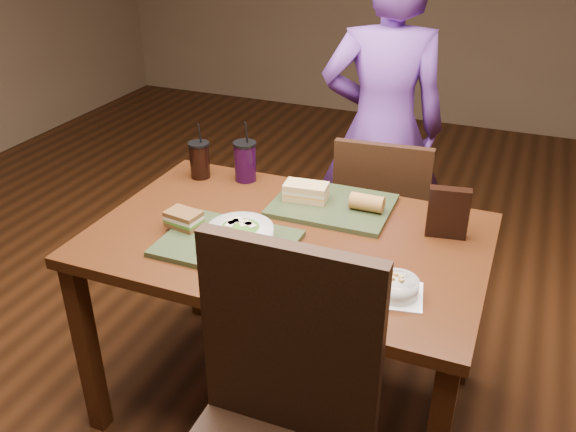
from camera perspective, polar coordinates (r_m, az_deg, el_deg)
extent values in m
plane|color=#381C0B|center=(2.49, 0.00, -16.85)|extent=(6.00, 6.00, 0.00)
cube|color=#42200D|center=(2.27, -18.26, -11.83)|extent=(0.06, 0.06, 0.71)
cube|color=#42200D|center=(2.76, -8.62, -2.88)|extent=(0.06, 0.06, 0.71)
cube|color=#42200D|center=(2.45, 16.70, -8.29)|extent=(0.06, 0.06, 0.71)
cube|color=#42200D|center=(2.04, 0.00, -2.23)|extent=(1.30, 0.85, 0.04)
cube|color=black|center=(1.52, 0.15, -11.68)|extent=(0.46, 0.05, 0.55)
cube|color=black|center=(2.76, 9.17, -1.46)|extent=(0.42, 0.42, 0.04)
cube|color=black|center=(2.49, 8.62, 1.68)|extent=(0.39, 0.07, 0.46)
cube|color=black|center=(2.77, 4.63, -6.32)|extent=(0.04, 0.04, 0.40)
cube|color=black|center=(2.71, 11.39, -7.73)|extent=(0.04, 0.04, 0.40)
cube|color=black|center=(3.04, 6.59, -3.01)|extent=(0.04, 0.04, 0.40)
cube|color=black|center=(2.99, 12.74, -4.21)|extent=(0.04, 0.04, 0.40)
imported|color=#6D389A|center=(2.87, 8.82, 7.94)|extent=(0.66, 0.53, 1.57)
cube|color=#2A361C|center=(1.98, -5.69, -2.56)|extent=(0.42, 0.32, 0.02)
cube|color=#2A361C|center=(2.21, 4.16, 1.00)|extent=(0.42, 0.33, 0.02)
cylinder|color=silver|center=(1.94, -4.47, -1.82)|extent=(0.21, 0.21, 0.06)
ellipsoid|color=#427219|center=(1.93, -4.48, -1.51)|extent=(0.17, 0.17, 0.05)
cube|color=beige|center=(1.92, -4.02, -0.84)|extent=(0.04, 0.04, 0.01)
cube|color=beige|center=(1.93, -5.44, -0.82)|extent=(0.03, 0.04, 0.01)
cube|color=beige|center=(1.94, -5.17, -0.64)|extent=(0.04, 0.04, 0.01)
cube|color=beige|center=(1.95, -4.68, -0.41)|extent=(0.04, 0.04, 0.01)
cube|color=beige|center=(1.92, -3.52, -0.90)|extent=(0.04, 0.04, 0.01)
cube|color=beige|center=(1.93, -3.80, -0.68)|extent=(0.04, 0.04, 0.01)
cube|color=beige|center=(1.94, -5.13, -0.53)|extent=(0.04, 0.04, 0.01)
cube|color=white|center=(1.77, 10.05, -7.27)|extent=(0.18, 0.18, 0.00)
cylinder|color=silver|center=(1.75, 10.13, -6.56)|extent=(0.12, 0.12, 0.05)
cylinder|color=black|center=(1.74, 10.18, -6.05)|extent=(0.11, 0.11, 0.01)
cube|color=#B28947|center=(1.74, 10.51, -5.65)|extent=(0.02, 0.02, 0.01)
cube|color=#B28947|center=(1.72, 9.41, -6.01)|extent=(0.02, 0.02, 0.01)
cube|color=#B28947|center=(1.73, 9.38, -5.93)|extent=(0.02, 0.02, 0.01)
cube|color=#B28947|center=(1.73, 9.78, -5.77)|extent=(0.02, 0.02, 0.01)
cube|color=#B28947|center=(1.73, 10.54, -5.96)|extent=(0.02, 0.02, 0.01)
cube|color=#B28947|center=(1.75, 10.03, -5.40)|extent=(0.02, 0.02, 0.01)
cube|color=#593819|center=(2.07, -9.69, -0.73)|extent=(0.12, 0.09, 0.02)
cube|color=#3F721E|center=(2.07, -9.72, -0.42)|extent=(0.12, 0.09, 0.01)
cube|color=beige|center=(2.06, -9.74, -0.14)|extent=(0.12, 0.09, 0.01)
cube|color=#593819|center=(2.05, -9.77, 0.20)|extent=(0.12, 0.09, 0.02)
cube|color=tan|center=(2.22, 1.67, 1.84)|extent=(0.16, 0.10, 0.02)
cube|color=orange|center=(2.21, 1.68, 2.16)|extent=(0.16, 0.10, 0.01)
cube|color=beige|center=(2.21, 1.68, 2.37)|extent=(0.16, 0.10, 0.01)
cube|color=tan|center=(2.20, 1.69, 2.77)|extent=(0.16, 0.10, 0.02)
cylinder|color=#AD7533|center=(1.81, -4.48, -4.12)|extent=(0.14, 0.10, 0.06)
cylinder|color=#AD7533|center=(2.15, 7.40, 1.26)|extent=(0.12, 0.06, 0.06)
cylinder|color=black|center=(2.44, -8.26, 5.12)|extent=(0.08, 0.08, 0.14)
cylinder|color=black|center=(2.42, -8.38, 6.71)|extent=(0.08, 0.08, 0.01)
cylinder|color=black|center=(2.40, -8.26, 7.57)|extent=(0.01, 0.02, 0.09)
cylinder|color=black|center=(2.40, -4.03, 5.02)|extent=(0.08, 0.08, 0.15)
cylinder|color=black|center=(2.37, -4.09, 6.78)|extent=(0.09, 0.09, 0.01)
cylinder|color=black|center=(2.35, -3.92, 7.72)|extent=(0.01, 0.02, 0.10)
cube|color=black|center=(2.05, 14.74, 0.29)|extent=(0.14, 0.06, 0.17)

